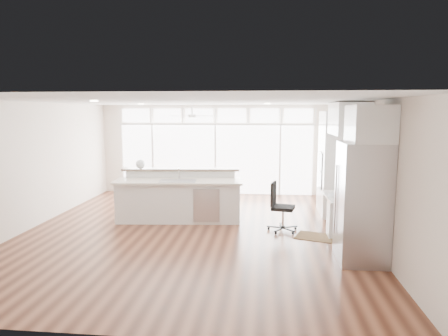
# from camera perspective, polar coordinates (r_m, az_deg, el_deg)

# --- Properties ---
(floor) EXTENTS (7.00, 8.00, 0.02)m
(floor) POSITION_cam_1_polar(r_m,az_deg,el_deg) (8.53, -4.49, -9.04)
(floor) COLOR #452115
(floor) RESTS_ON ground
(ceiling) EXTENTS (7.00, 8.00, 0.02)m
(ceiling) POSITION_cam_1_polar(r_m,az_deg,el_deg) (8.16, -4.70, 9.47)
(ceiling) COLOR silver
(ceiling) RESTS_ON wall_back
(wall_back) EXTENTS (7.00, 0.04, 2.70)m
(wall_back) POSITION_cam_1_polar(r_m,az_deg,el_deg) (12.17, -1.19, 2.65)
(wall_back) COLOR beige
(wall_back) RESTS_ON floor
(wall_front) EXTENTS (7.00, 0.04, 2.70)m
(wall_front) POSITION_cam_1_polar(r_m,az_deg,el_deg) (4.44, -14.02, -7.16)
(wall_front) COLOR beige
(wall_front) RESTS_ON floor
(wall_left) EXTENTS (0.04, 8.00, 2.70)m
(wall_left) POSITION_cam_1_polar(r_m,az_deg,el_deg) (9.51, -25.81, 0.33)
(wall_left) COLOR beige
(wall_left) RESTS_ON floor
(wall_right) EXTENTS (0.04, 8.00, 2.70)m
(wall_right) POSITION_cam_1_polar(r_m,az_deg,el_deg) (8.35, 19.76, -0.31)
(wall_right) COLOR beige
(wall_right) RESTS_ON floor
(glass_wall) EXTENTS (5.80, 0.06, 2.08)m
(glass_wall) POSITION_cam_1_polar(r_m,az_deg,el_deg) (12.14, -1.22, 1.22)
(glass_wall) COLOR white
(glass_wall) RESTS_ON wall_back
(transom_row) EXTENTS (5.90, 0.06, 0.40)m
(transom_row) POSITION_cam_1_polar(r_m,az_deg,el_deg) (12.05, -1.24, 7.51)
(transom_row) COLOR white
(transom_row) RESTS_ON wall_back
(desk_window) EXTENTS (0.04, 0.85, 0.85)m
(desk_window) POSITION_cam_1_polar(r_m,az_deg,el_deg) (8.60, 19.09, 1.30)
(desk_window) COLOR white
(desk_window) RESTS_ON wall_right
(ceiling_fan) EXTENTS (1.16, 1.16, 0.32)m
(ceiling_fan) POSITION_cam_1_polar(r_m,az_deg,el_deg) (11.00, -4.59, 7.95)
(ceiling_fan) COLOR silver
(ceiling_fan) RESTS_ON ceiling
(recessed_lights) EXTENTS (3.40, 3.00, 0.02)m
(recessed_lights) POSITION_cam_1_polar(r_m,az_deg,el_deg) (8.36, -4.44, 9.30)
(recessed_lights) COLOR white
(recessed_lights) RESTS_ON ceiling
(oven_cabinet) EXTENTS (0.64, 1.20, 2.50)m
(oven_cabinet) POSITION_cam_1_polar(r_m,az_deg,el_deg) (10.04, 15.47, 0.64)
(oven_cabinet) COLOR white
(oven_cabinet) RESTS_ON floor
(desk_nook) EXTENTS (0.72, 1.30, 0.76)m
(desk_nook) POSITION_cam_1_polar(r_m,az_deg,el_deg) (8.74, 16.62, -6.29)
(desk_nook) COLOR white
(desk_nook) RESTS_ON floor
(upper_cabinets) EXTENTS (0.64, 1.30, 0.64)m
(upper_cabinets) POSITION_cam_1_polar(r_m,az_deg,el_deg) (8.49, 17.42, 6.71)
(upper_cabinets) COLOR white
(upper_cabinets) RESTS_ON wall_right
(refrigerator) EXTENTS (0.76, 0.90, 2.00)m
(refrigerator) POSITION_cam_1_polar(r_m,az_deg,el_deg) (7.03, 19.15, -4.69)
(refrigerator) COLOR #AEAEB2
(refrigerator) RESTS_ON floor
(fridge_cabinet) EXTENTS (0.64, 0.90, 0.60)m
(fridge_cabinet) POSITION_cam_1_polar(r_m,az_deg,el_deg) (6.88, 20.14, 5.94)
(fridge_cabinet) COLOR white
(fridge_cabinet) RESTS_ON wall_right
(framed_photos) EXTENTS (0.06, 0.22, 0.80)m
(framed_photos) POSITION_cam_1_polar(r_m,az_deg,el_deg) (9.22, 18.18, 0.83)
(framed_photos) COLOR black
(framed_photos) RESTS_ON wall_right
(kitchen_island) EXTENTS (2.99, 1.35, 1.15)m
(kitchen_island) POSITION_cam_1_polar(r_m,az_deg,el_deg) (9.22, -6.48, -4.00)
(kitchen_island) COLOR white
(kitchen_island) RESTS_ON floor
(rug) EXTENTS (0.96, 0.82, 0.01)m
(rug) POSITION_cam_1_polar(r_m,az_deg,el_deg) (8.33, 13.15, -9.56)
(rug) COLOR #352211
(rug) RESTS_ON floor
(office_chair) EXTENTS (0.63, 0.60, 1.03)m
(office_chair) POSITION_cam_1_polar(r_m,az_deg,el_deg) (8.47, 8.45, -5.57)
(office_chair) COLOR black
(office_chair) RESTS_ON floor
(fishbowl) EXTENTS (0.24, 0.24, 0.22)m
(fishbowl) POSITION_cam_1_polar(r_m,az_deg,el_deg) (9.66, -11.85, 0.55)
(fishbowl) COLOR white
(fishbowl) RESTS_ON kitchen_island
(monitor) EXTENTS (0.11, 0.52, 0.43)m
(monitor) POSITION_cam_1_polar(r_m,az_deg,el_deg) (8.60, 16.25, -2.45)
(monitor) COLOR black
(monitor) RESTS_ON desk_nook
(keyboard) EXTENTS (0.14, 0.31, 0.02)m
(keyboard) POSITION_cam_1_polar(r_m,az_deg,el_deg) (8.61, 15.09, -3.80)
(keyboard) COLOR silver
(keyboard) RESTS_ON desk_nook
(potted_plant) EXTENTS (0.32, 0.35, 0.25)m
(potted_plant) POSITION_cam_1_polar(r_m,az_deg,el_deg) (9.97, 15.77, 8.51)
(potted_plant) COLOR #325C27
(potted_plant) RESTS_ON oven_cabinet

